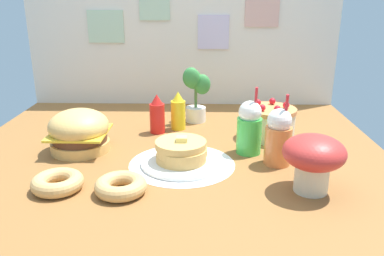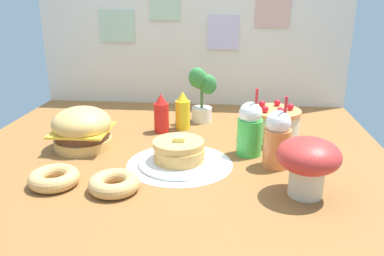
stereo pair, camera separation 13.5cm
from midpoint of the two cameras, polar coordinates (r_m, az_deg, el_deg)
ground_plane at (r=1.94m, az=-0.99°, el=-4.86°), size 2.18×2.13×0.02m
back_wall at (r=2.84m, az=1.41°, el=13.03°), size 2.18×0.04×0.96m
doily_mat at (r=1.89m, az=0.28°, el=-5.19°), size 0.50×0.50×0.00m
burger at (r=2.11m, az=-13.84°, el=-0.12°), size 0.30×0.30×0.22m
pancake_stack at (r=1.86m, az=0.23°, el=-3.81°), size 0.39×0.39×0.14m
layer_cake at (r=2.23m, az=13.43°, el=0.53°), size 0.29×0.29×0.21m
ketchup_bottle at (r=2.29m, az=-2.77°, el=1.97°), size 0.09×0.09×0.23m
mustard_bottle at (r=2.34m, az=0.40°, el=2.37°), size 0.09×0.09×0.23m
cream_soda_cup at (r=1.98m, az=10.28°, el=-0.15°), size 0.13×0.13×0.34m
orange_float_cup at (r=1.87m, az=14.26°, el=-1.61°), size 0.13×0.13×0.34m
donut_pink_glaze at (r=1.75m, az=-17.23°, el=-6.91°), size 0.21×0.21×0.06m
donut_chocolate at (r=1.65m, az=-8.87°, el=-7.91°), size 0.21×0.21×0.06m
potted_plant at (r=2.47m, az=2.99°, el=5.11°), size 0.17×0.13×0.35m
mushroom_stool at (r=1.63m, az=18.72°, el=-4.55°), size 0.25×0.25×0.24m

